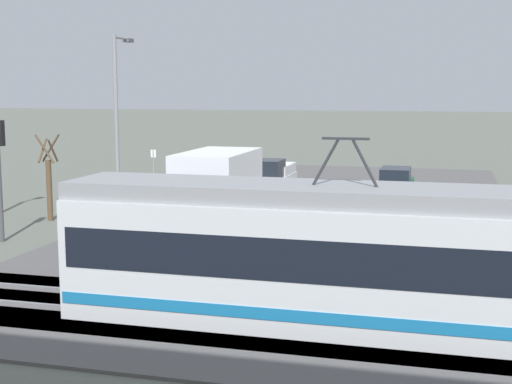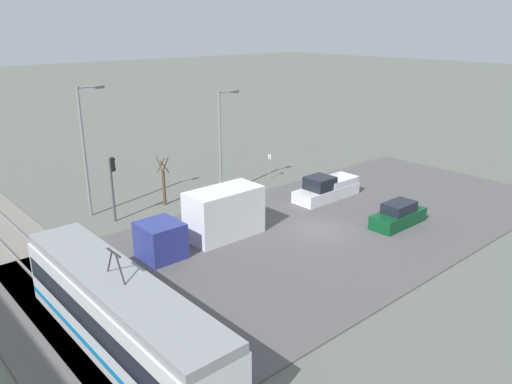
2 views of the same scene
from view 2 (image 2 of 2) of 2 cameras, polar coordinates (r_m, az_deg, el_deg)
ground_plane at (r=33.50m, az=7.14°, el=-4.43°), size 320.00×320.00×0.00m
road_surface at (r=33.48m, az=7.14°, el=-4.37°), size 16.99×39.58×0.08m
rail_bed at (r=25.17m, az=-18.31°, el=-13.51°), size 70.88×4.40×0.22m
light_rail_tram at (r=21.79m, az=-15.29°, el=-13.44°), size 13.51×2.66×4.49m
box_truck at (r=31.22m, az=-5.30°, el=-3.09°), size 2.47×8.25×3.14m
pickup_truck at (r=39.26m, az=7.93°, el=0.27°), size 2.04×5.74×1.88m
sedan_car_0 at (r=35.15m, az=15.95°, el=-2.60°), size 1.70×4.38×1.61m
traffic_light_pole at (r=35.29m, az=-16.06°, el=1.32°), size 0.28×0.47×4.54m
street_tree at (r=38.06m, az=-10.50°, el=1.00°), size 0.91×0.76×3.77m
street_lamp_near_crossing at (r=39.09m, az=-3.91°, el=6.37°), size 0.36×1.95×8.28m
street_lamp_mid_block at (r=36.39m, az=-18.86°, el=5.21°), size 0.36×1.95×9.16m
no_parking_sign at (r=43.89m, az=1.53°, el=3.22°), size 0.32×0.08×2.26m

